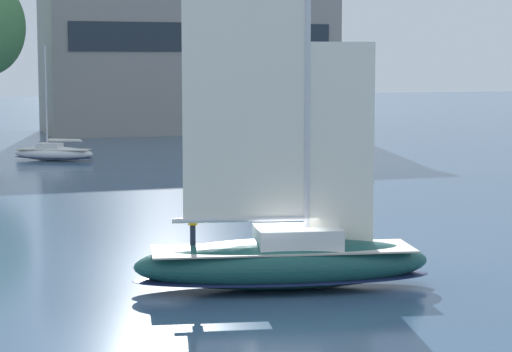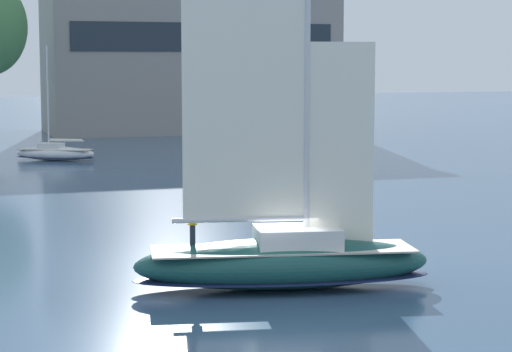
# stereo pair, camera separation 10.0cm
# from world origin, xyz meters

# --- Properties ---
(ground_plane) EXTENTS (400.00, 400.00, 0.00)m
(ground_plane) POSITION_xyz_m (0.00, 0.00, 0.00)
(ground_plane) COLOR #385675
(waterfront_building) EXTENTS (33.54, 14.95, 20.01)m
(waterfront_building) POSITION_xyz_m (17.19, 78.93, 10.05)
(waterfront_building) COLOR gray
(waterfront_building) RESTS_ON ground
(sailboat_main) EXTENTS (11.02, 4.91, 14.63)m
(sailboat_main) POSITION_xyz_m (0.02, -0.00, 1.15)
(sailboat_main) COLOR #194C47
(sailboat_main) RESTS_ON ground
(sailboat_moored_near_marina) EXTENTS (6.83, 5.02, 9.34)m
(sailboat_moored_near_marina) POSITION_xyz_m (-1.93, 49.10, 0.64)
(sailboat_moored_near_marina) COLOR silver
(sailboat_moored_near_marina) RESTS_ON ground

